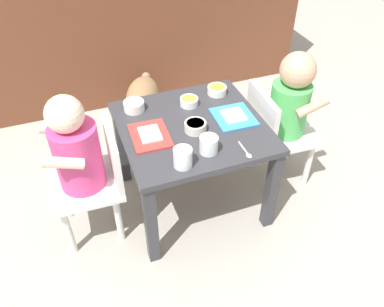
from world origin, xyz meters
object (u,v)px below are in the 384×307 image
at_px(food_tray_left, 150,135).
at_px(veggie_bowl_near, 189,101).
at_px(cereal_bowl_left_side, 195,126).
at_px(food_tray_right, 234,117).
at_px(spoon_by_left_tray, 246,152).
at_px(dog, 142,100).
at_px(cereal_bowl_right_side, 134,106).
at_px(seated_child_left, 80,155).
at_px(water_cup_left, 210,145).
at_px(water_cup_right, 183,159).
at_px(dining_table, 192,139).
at_px(seated_child_right, 287,106).
at_px(veggie_bowl_far, 217,90).

bearing_deg(food_tray_left, veggie_bowl_near, 35.12).
distance_m(food_tray_left, cereal_bowl_left_side, 0.18).
relative_size(food_tray_right, spoon_by_left_tray, 1.79).
relative_size(dog, food_tray_right, 2.42).
xyz_separation_m(food_tray_left, cereal_bowl_right_side, (-0.01, 0.20, 0.02)).
height_order(seated_child_left, food_tray_left, seated_child_left).
bearing_deg(seated_child_left, water_cup_left, -20.33).
bearing_deg(veggie_bowl_near, water_cup_left, -96.22).
bearing_deg(food_tray_left, cereal_bowl_left_side, -8.21).
relative_size(seated_child_left, food_tray_left, 3.49).
bearing_deg(water_cup_right, cereal_bowl_right_side, 100.93).
bearing_deg(veggie_bowl_near, dining_table, -105.52).
xyz_separation_m(water_cup_right, cereal_bowl_left_side, (0.11, 0.18, -0.01)).
distance_m(seated_child_right, veggie_bowl_near, 0.43).
xyz_separation_m(dining_table, water_cup_left, (0.00, -0.18, 0.10)).
xyz_separation_m(food_tray_left, veggie_bowl_far, (0.36, 0.20, 0.01)).
bearing_deg(seated_child_left, water_cup_right, -31.72).
bearing_deg(cereal_bowl_left_side, cereal_bowl_right_side, 130.28).
xyz_separation_m(cereal_bowl_left_side, cereal_bowl_right_side, (-0.19, 0.22, 0.00)).
distance_m(seated_child_left, dog, 0.72).
bearing_deg(dining_table, spoon_by_left_tray, -60.72).
bearing_deg(dog, food_tray_right, -66.71).
xyz_separation_m(seated_child_left, food_tray_left, (0.27, -0.01, 0.03)).
xyz_separation_m(seated_child_right, water_cup_left, (-0.45, -0.19, 0.05)).
xyz_separation_m(seated_child_left, veggie_bowl_far, (0.64, 0.19, 0.04)).
bearing_deg(dining_table, water_cup_right, -118.04).
xyz_separation_m(dining_table, seated_child_left, (-0.45, -0.01, 0.05)).
distance_m(dog, water_cup_left, 0.79).
relative_size(dining_table, seated_child_right, 0.87).
xyz_separation_m(food_tray_right, cereal_bowl_right_side, (-0.37, 0.20, 0.02)).
distance_m(seated_child_left, spoon_by_left_tray, 0.62).
bearing_deg(dining_table, veggie_bowl_far, 44.43).
height_order(dog, water_cup_right, water_cup_right).
bearing_deg(water_cup_right, food_tray_right, 34.60).
bearing_deg(dining_table, food_tray_right, -4.08).
bearing_deg(food_tray_left, water_cup_left, -41.70).
bearing_deg(seated_child_right, food_tray_left, -177.88).
relative_size(dog, veggie_bowl_far, 5.06).
bearing_deg(veggie_bowl_near, cereal_bowl_right_side, 169.05).
bearing_deg(dog, veggie_bowl_near, -75.40).
relative_size(water_cup_right, veggie_bowl_far, 0.86).
relative_size(food_tray_right, water_cup_right, 2.42).
xyz_separation_m(cereal_bowl_right_side, veggie_bowl_near, (0.23, -0.04, -0.00)).
height_order(seated_child_left, spoon_by_left_tray, seated_child_left).
distance_m(dining_table, spoon_by_left_tray, 0.27).
bearing_deg(cereal_bowl_right_side, cereal_bowl_left_side, -49.72).
bearing_deg(cereal_bowl_left_side, spoon_by_left_tray, -55.50).
relative_size(food_tray_left, veggie_bowl_far, 2.27).
height_order(dining_table, seated_child_right, seated_child_right).
relative_size(dining_table, food_tray_left, 2.99).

